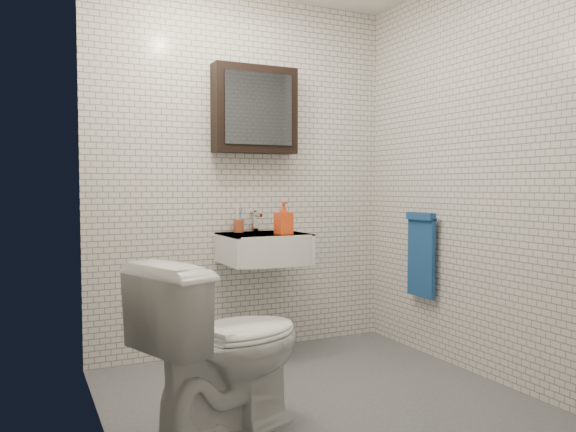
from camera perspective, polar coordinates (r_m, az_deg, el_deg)
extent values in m
cube|color=#47494E|center=(3.28, 2.30, -17.73)|extent=(2.20, 2.00, 0.01)
cube|color=silver|center=(3.98, -4.43, 4.19)|extent=(2.20, 0.02, 2.50)
cube|color=silver|center=(2.24, 14.49, 5.04)|extent=(2.20, 0.02, 2.50)
cube|color=silver|center=(2.73, -18.53, 4.59)|extent=(0.02, 2.00, 2.50)
cube|color=silver|center=(3.72, 17.55, 4.14)|extent=(0.02, 2.00, 2.50)
cube|color=white|center=(3.81, -2.47, -3.28)|extent=(0.55, 0.45, 0.20)
cylinder|color=silver|center=(3.82, -2.59, -1.94)|extent=(0.31, 0.31, 0.02)
cylinder|color=silver|center=(3.82, -2.59, -1.82)|extent=(0.04, 0.04, 0.01)
cube|color=white|center=(3.81, -2.47, -1.85)|extent=(0.55, 0.45, 0.01)
cylinder|color=silver|center=(3.95, -3.41, -1.16)|extent=(0.06, 0.06, 0.06)
cylinder|color=silver|center=(3.95, -3.42, -0.30)|extent=(0.03, 0.03, 0.08)
cylinder|color=silver|center=(3.89, -3.09, 0.10)|extent=(0.02, 0.12, 0.02)
cube|color=silver|center=(3.98, -3.58, 0.52)|extent=(0.02, 0.09, 0.01)
cube|color=black|center=(3.97, -3.40, 10.71)|extent=(0.60, 0.14, 0.60)
cube|color=#3F444C|center=(3.90, -2.97, 10.85)|extent=(0.49, 0.01, 0.49)
cylinder|color=silver|center=(3.96, 13.59, -0.22)|extent=(0.02, 0.30, 0.02)
cylinder|color=silver|center=(4.07, 12.67, -0.13)|extent=(0.04, 0.02, 0.02)
cylinder|color=silver|center=(3.87, 15.03, -0.31)|extent=(0.04, 0.02, 0.02)
cube|color=#1E4D8D|center=(3.97, 13.38, -4.12)|extent=(0.03, 0.26, 0.54)
cube|color=#1E4D8D|center=(3.94, 13.32, -0.02)|extent=(0.05, 0.26, 0.05)
cylinder|color=#A24728|center=(3.91, -5.04, -1.01)|extent=(0.09, 0.09, 0.09)
cylinder|color=white|center=(3.89, -5.18, -0.18)|extent=(0.02, 0.03, 0.17)
cylinder|color=#4065CE|center=(3.90, -4.86, -0.30)|extent=(0.01, 0.02, 0.15)
cylinder|color=white|center=(3.92, -5.17, -0.10)|extent=(0.02, 0.03, 0.18)
cylinder|color=#4065CE|center=(3.92, -4.87, -0.22)|extent=(0.02, 0.04, 0.16)
imported|color=orange|center=(3.71, -0.44, -0.23)|extent=(0.11, 0.11, 0.22)
imported|color=white|center=(2.72, -6.37, -12.98)|extent=(0.94, 0.73, 0.84)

